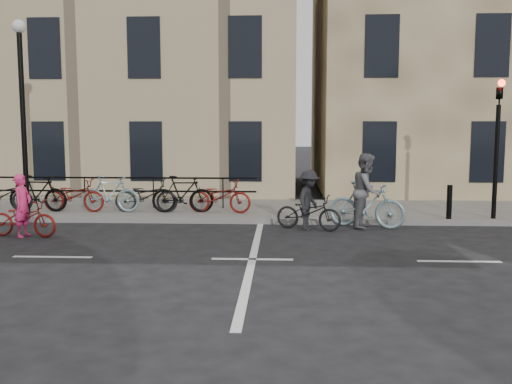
{
  "coord_description": "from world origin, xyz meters",
  "views": [
    {
      "loc": [
        0.59,
        -10.93,
        2.62
      ],
      "look_at": [
        -0.02,
        2.0,
        1.1
      ],
      "focal_mm": 40.0,
      "sensor_mm": 36.0,
      "label": 1
    }
  ],
  "objects_px": {
    "lamp_post": "(22,93)",
    "cyclist_dark": "(309,206)",
    "cyclist_pink": "(23,215)",
    "cyclist_grey": "(367,198)",
    "traffic_light": "(498,132)"
  },
  "relations": [
    {
      "from": "cyclist_grey",
      "to": "cyclist_dark",
      "type": "height_order",
      "value": "cyclist_grey"
    },
    {
      "from": "lamp_post",
      "to": "cyclist_grey",
      "type": "distance_m",
      "value": 9.65
    },
    {
      "from": "lamp_post",
      "to": "cyclist_dark",
      "type": "distance_m",
      "value": 8.34
    },
    {
      "from": "cyclist_grey",
      "to": "cyclist_dark",
      "type": "bearing_deg",
      "value": 124.88
    },
    {
      "from": "traffic_light",
      "to": "cyclist_pink",
      "type": "xyz_separation_m",
      "value": [
        -11.72,
        -2.3,
        -1.94
      ]
    },
    {
      "from": "traffic_light",
      "to": "cyclist_dark",
      "type": "height_order",
      "value": "traffic_light"
    },
    {
      "from": "cyclist_pink",
      "to": "lamp_post",
      "type": "bearing_deg",
      "value": 29.84
    },
    {
      "from": "cyclist_pink",
      "to": "cyclist_grey",
      "type": "relative_size",
      "value": 0.84
    },
    {
      "from": "cyclist_pink",
      "to": "cyclist_grey",
      "type": "bearing_deg",
      "value": -71.82
    },
    {
      "from": "cyclist_pink",
      "to": "cyclist_dark",
      "type": "height_order",
      "value": "cyclist_dark"
    },
    {
      "from": "traffic_light",
      "to": "cyclist_grey",
      "type": "bearing_deg",
      "value": -168.58
    },
    {
      "from": "lamp_post",
      "to": "cyclist_dark",
      "type": "xyz_separation_m",
      "value": [
        7.74,
        -1.13,
        -2.9
      ]
    },
    {
      "from": "lamp_post",
      "to": "cyclist_pink",
      "type": "xyz_separation_m",
      "value": [
        0.98,
        -2.36,
        -2.97
      ]
    },
    {
      "from": "traffic_light",
      "to": "lamp_post",
      "type": "distance_m",
      "value": 12.74
    },
    {
      "from": "traffic_light",
      "to": "cyclist_dark",
      "type": "xyz_separation_m",
      "value": [
        -4.96,
        -1.07,
        -1.86
      ]
    }
  ]
}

